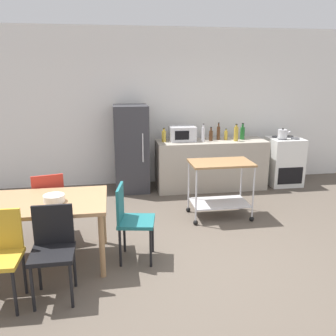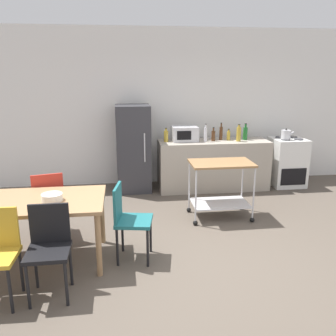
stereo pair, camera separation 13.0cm
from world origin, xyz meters
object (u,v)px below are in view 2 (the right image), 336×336
Objects in this scene: bottle_olive_oil at (245,133)px; fruit_bowl at (52,197)px; bottle_sparkling_water at (166,136)px; bottle_sesame_oil at (213,135)px; chair_teal at (128,217)px; bottle_vinegar at (205,134)px; chair_black at (49,245)px; bottle_soy_sauce at (239,134)px; bottle_hot_sauce at (228,135)px; dining_table at (36,207)px; kettle at (286,134)px; chair_red at (48,200)px; kitchen_cart at (221,180)px; bottle_wine at (221,133)px; microwave at (185,134)px; stove_oven at (287,162)px; refrigerator at (134,149)px.

fruit_bowl is (-3.03, -2.44, -0.23)m from bottle_olive_oil.
bottle_sesame_oil is (0.85, -0.04, -0.00)m from bottle_sparkling_water.
bottle_vinegar is at bearing -21.14° from chair_teal.
chair_black is 2.95× the size of bottle_olive_oil.
bottle_soy_sauce is (2.04, 2.33, 0.52)m from chair_teal.
chair_black is 4.06m from bottle_hot_sauce.
bottle_soy_sauce reaches higher than chair_black.
bottle_olive_oil is at bearing 3.61° from bottle_sesame_oil.
bottle_sesame_oil reaches higher than chair_teal.
bottle_soy_sauce is at bearing -31.09° from chair_teal.
chair_teal is 3.34m from bottle_olive_oil.
bottle_soy_sauce is at bearing -40.40° from bottle_hot_sauce.
fruit_bowl is at bearing -135.22° from bottle_sesame_oil.
dining_table is at bearing -126.27° from bottle_sparkling_water.
fruit_bowl is 0.94× the size of kettle.
chair_red is 0.98× the size of kitchen_cart.
bottle_sparkling_water is 1.21× the size of bottle_hot_sauce.
chair_teal is 3.79m from kettle.
bottle_wine is at bearing 43.82° from fruit_bowl.
bottle_soy_sauce is at bearing 36.61° from dining_table.
microwave is 0.81m from bottle_hot_sauce.
chair_black reaches higher than kitchen_cart.
bottle_sparkling_water is 0.71m from bottle_vinegar.
stove_oven reaches higher than fruit_bowl.
kettle is at bearing -2.95° from bottle_sesame_oil.
refrigerator is 6.20× the size of bottle_sparkling_water.
chair_teal is 2.95× the size of bottle_olive_oil.
stove_oven is 1.43m from bottle_wine.
bottle_sesame_oil is (1.59, 2.42, 0.48)m from chair_teal.
chair_black is 0.98× the size of kitchen_cart.
refrigerator is at bearing 64.54° from dining_table.
chair_black is at bearing 87.11° from chair_red.
chair_black is at bearing -134.46° from bottle_olive_oil.
stove_oven is at bearing -41.28° from chair_teal.
bottle_vinegar is (1.44, 2.38, 0.52)m from chair_teal.
kitchen_cart is 1.54m from bottle_hot_sauce.
stove_oven is 1.29m from bottle_hot_sauce.
bottle_sparkling_water is (0.74, 2.45, 0.49)m from chair_teal.
fruit_bowl is (-2.42, -2.40, -0.21)m from bottle_sesame_oil.
kitchen_cart is 3.01× the size of bottle_olive_oil.
stove_oven is at bearing 39.67° from kettle.
bottle_hot_sauce is at bearing 10.06° from bottle_vinegar.
microwave reaches higher than kettle.
bottle_hot_sauce is at bearing 0.19° from bottle_sparkling_water.
kettle is at bearing 31.74° from fruit_bowl.
kettle is (2.20, -0.11, -0.00)m from bottle_sparkling_water.
stove_oven is at bearing 30.32° from dining_table.
bottle_vinegar reaches higher than kitchen_cart.
bottle_olive_oil is (0.76, 0.08, -0.01)m from bottle_vinegar.
bottle_wine reaches higher than bottle_olive_oil.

